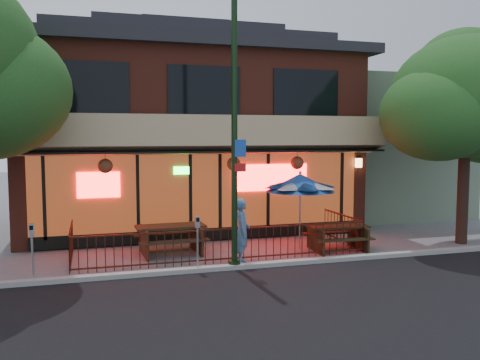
{
  "coord_description": "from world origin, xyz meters",
  "views": [
    {
      "loc": [
        -3.63,
        -13.19,
        3.54
      ],
      "look_at": [
        0.86,
        2.0,
        2.14
      ],
      "focal_mm": 38.0,
      "sensor_mm": 36.0,
      "label": 1
    }
  ],
  "objects_px": {
    "picnic_table_left": "(171,235)",
    "street_light": "(235,150)",
    "picnic_table_right": "(337,234)",
    "patio_umbrella": "(300,183)",
    "street_tree_right": "(466,91)",
    "parking_meter_near": "(198,234)",
    "pedestrian": "(242,231)",
    "parking_meter_far": "(32,243)"
  },
  "relations": [
    {
      "from": "picnic_table_left",
      "to": "street_light",
      "type": "bearing_deg",
      "value": -56.62
    },
    {
      "from": "picnic_table_right",
      "to": "patio_umbrella",
      "type": "height_order",
      "value": "patio_umbrella"
    },
    {
      "from": "street_light",
      "to": "patio_umbrella",
      "type": "height_order",
      "value": "street_light"
    },
    {
      "from": "street_light",
      "to": "street_tree_right",
      "type": "xyz_separation_m",
      "value": [
        8.04,
        0.99,
        1.81
      ]
    },
    {
      "from": "picnic_table_right",
      "to": "patio_umbrella",
      "type": "xyz_separation_m",
      "value": [
        -1.02,
        0.55,
        1.56
      ]
    },
    {
      "from": "picnic_table_left",
      "to": "patio_umbrella",
      "type": "xyz_separation_m",
      "value": [
        3.96,
        -0.45,
        1.51
      ]
    },
    {
      "from": "street_light",
      "to": "picnic_table_left",
      "type": "distance_m",
      "value": 3.6
    },
    {
      "from": "picnic_table_left",
      "to": "parking_meter_near",
      "type": "distance_m",
      "value": 2.17
    },
    {
      "from": "street_tree_right",
      "to": "parking_meter_near",
      "type": "distance_m",
      "value": 9.93
    },
    {
      "from": "street_light",
      "to": "pedestrian",
      "type": "relative_size",
      "value": 3.86
    },
    {
      "from": "street_tree_right",
      "to": "parking_meter_near",
      "type": "relative_size",
      "value": 4.85
    },
    {
      "from": "street_light",
      "to": "picnic_table_right",
      "type": "bearing_deg",
      "value": 17.04
    },
    {
      "from": "street_light",
      "to": "parking_meter_far",
      "type": "bearing_deg",
      "value": 179.97
    },
    {
      "from": "street_tree_right",
      "to": "picnic_table_left",
      "type": "bearing_deg",
      "value": 173.27
    },
    {
      "from": "picnic_table_right",
      "to": "patio_umbrella",
      "type": "distance_m",
      "value": 1.95
    },
    {
      "from": "street_tree_right",
      "to": "parking_meter_far",
      "type": "height_order",
      "value": "street_tree_right"
    },
    {
      "from": "pedestrian",
      "to": "street_light",
      "type": "bearing_deg",
      "value": 159.52
    },
    {
      "from": "street_light",
      "to": "parking_meter_near",
      "type": "distance_m",
      "value": 2.39
    },
    {
      "from": "patio_umbrella",
      "to": "parking_meter_far",
      "type": "distance_m",
      "value": 7.84
    },
    {
      "from": "picnic_table_right",
      "to": "parking_meter_near",
      "type": "distance_m",
      "value": 4.75
    },
    {
      "from": "street_light",
      "to": "street_tree_right",
      "type": "relative_size",
      "value": 1.0
    },
    {
      "from": "picnic_table_left",
      "to": "pedestrian",
      "type": "height_order",
      "value": "pedestrian"
    },
    {
      "from": "patio_umbrella",
      "to": "picnic_table_left",
      "type": "bearing_deg",
      "value": 173.58
    },
    {
      "from": "street_tree_right",
      "to": "patio_umbrella",
      "type": "relative_size",
      "value": 2.88
    },
    {
      "from": "picnic_table_left",
      "to": "parking_meter_near",
      "type": "relative_size",
      "value": 1.45
    },
    {
      "from": "parking_meter_near",
      "to": "parking_meter_far",
      "type": "height_order",
      "value": "parking_meter_near"
    },
    {
      "from": "picnic_table_right",
      "to": "picnic_table_left",
      "type": "bearing_deg",
      "value": 168.68
    },
    {
      "from": "pedestrian",
      "to": "parking_meter_far",
      "type": "relative_size",
      "value": 1.26
    },
    {
      "from": "patio_umbrella",
      "to": "parking_meter_far",
      "type": "relative_size",
      "value": 1.69
    },
    {
      "from": "parking_meter_far",
      "to": "pedestrian",
      "type": "bearing_deg",
      "value": 4.44
    },
    {
      "from": "parking_meter_near",
      "to": "parking_meter_far",
      "type": "bearing_deg",
      "value": 180.0
    },
    {
      "from": "picnic_table_right",
      "to": "pedestrian",
      "type": "relative_size",
      "value": 1.05
    },
    {
      "from": "street_tree_right",
      "to": "parking_meter_near",
      "type": "xyz_separation_m",
      "value": [
        -9.04,
        -0.99,
        -3.98
      ]
    },
    {
      "from": "pedestrian",
      "to": "parking_meter_near",
      "type": "xyz_separation_m",
      "value": [
        -1.33,
        -0.41,
        0.07
      ]
    },
    {
      "from": "picnic_table_right",
      "to": "parking_meter_far",
      "type": "relative_size",
      "value": 1.32
    },
    {
      "from": "street_light",
      "to": "parking_meter_near",
      "type": "xyz_separation_m",
      "value": [
        -1.0,
        0.0,
        -2.17
      ]
    },
    {
      "from": "parking_meter_far",
      "to": "street_light",
      "type": "bearing_deg",
      "value": -0.03
    },
    {
      "from": "picnic_table_right",
      "to": "patio_umbrella",
      "type": "relative_size",
      "value": 0.78
    },
    {
      "from": "picnic_table_left",
      "to": "parking_meter_near",
      "type": "bearing_deg",
      "value": -79.69
    },
    {
      "from": "patio_umbrella",
      "to": "parking_meter_near",
      "type": "relative_size",
      "value": 1.69
    },
    {
      "from": "picnic_table_left",
      "to": "patio_umbrella",
      "type": "height_order",
      "value": "patio_umbrella"
    },
    {
      "from": "picnic_table_left",
      "to": "pedestrian",
      "type": "bearing_deg",
      "value": -44.49
    }
  ]
}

